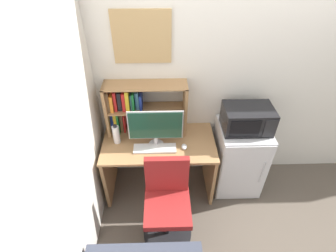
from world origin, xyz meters
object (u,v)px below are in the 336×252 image
(computer_mouse, at_px, (184,147))
(hutch_bookshelf, at_px, (134,105))
(microwave, at_px, (247,119))
(desk_chair, at_px, (167,206))
(water_bottle, at_px, (116,134))
(wall_corkboard, at_px, (142,37))
(keyboard, at_px, (155,148))
(monitor, at_px, (156,127))
(mini_fridge, at_px, (238,158))

(computer_mouse, bearing_deg, hutch_bookshelf, 149.62)
(microwave, bearing_deg, desk_chair, -143.82)
(water_bottle, xyz_separation_m, wall_corkboard, (0.32, 0.30, 0.94))
(computer_mouse, xyz_separation_m, water_bottle, (-0.73, 0.11, 0.10))
(water_bottle, height_order, wall_corkboard, wall_corkboard)
(computer_mouse, xyz_separation_m, desk_chair, (-0.19, -0.49, -0.35))
(microwave, relative_size, wall_corkboard, 0.91)
(hutch_bookshelf, bearing_deg, computer_mouse, -30.38)
(hutch_bookshelf, xyz_separation_m, desk_chair, (0.34, -0.81, -0.68))
(keyboard, distance_m, water_bottle, 0.44)
(monitor, relative_size, mini_fridge, 0.63)
(keyboard, bearing_deg, microwave, 8.95)
(microwave, bearing_deg, water_bottle, -178.82)
(computer_mouse, xyz_separation_m, mini_fridge, (0.67, 0.14, -0.33))
(monitor, height_order, wall_corkboard, wall_corkboard)
(keyboard, distance_m, microwave, 1.03)
(keyboard, height_order, wall_corkboard, wall_corkboard)
(computer_mouse, distance_m, wall_corkboard, 1.18)
(keyboard, relative_size, mini_fridge, 0.51)
(water_bottle, relative_size, microwave, 0.46)
(hutch_bookshelf, xyz_separation_m, mini_fridge, (1.21, -0.18, -0.66))
(computer_mouse, height_order, water_bottle, water_bottle)
(mini_fridge, bearing_deg, microwave, 89.66)
(monitor, bearing_deg, keyboard, -101.96)
(hutch_bookshelf, distance_m, water_bottle, 0.36)
(monitor, relative_size, desk_chair, 0.59)
(monitor, xyz_separation_m, keyboard, (-0.01, -0.07, -0.24))
(hutch_bookshelf, bearing_deg, keyboard, -55.88)
(wall_corkboard, bearing_deg, computer_mouse, -45.34)
(keyboard, height_order, computer_mouse, computer_mouse)
(keyboard, distance_m, mini_fridge, 1.05)
(computer_mouse, xyz_separation_m, microwave, (0.67, 0.14, 0.25))
(monitor, height_order, water_bottle, monitor)
(water_bottle, bearing_deg, wall_corkboard, 43.46)
(water_bottle, bearing_deg, computer_mouse, -8.73)
(hutch_bookshelf, height_order, mini_fridge, hutch_bookshelf)
(monitor, height_order, mini_fridge, monitor)
(keyboard, height_order, water_bottle, water_bottle)
(wall_corkboard, bearing_deg, desk_chair, -76.69)
(water_bottle, xyz_separation_m, mini_fridge, (1.40, 0.03, -0.42))
(keyboard, bearing_deg, hutch_bookshelf, 124.12)
(hutch_bookshelf, xyz_separation_m, computer_mouse, (0.54, -0.31, -0.33))
(hutch_bookshelf, xyz_separation_m, wall_corkboard, (0.13, 0.10, 0.70))
(hutch_bookshelf, height_order, water_bottle, hutch_bookshelf)
(hutch_bookshelf, relative_size, desk_chair, 0.91)
(hutch_bookshelf, distance_m, computer_mouse, 0.70)
(microwave, height_order, desk_chair, microwave)
(water_bottle, bearing_deg, monitor, -7.93)
(hutch_bookshelf, xyz_separation_m, keyboard, (0.22, -0.33, -0.33))
(mini_fridge, relative_size, desk_chair, 0.93)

